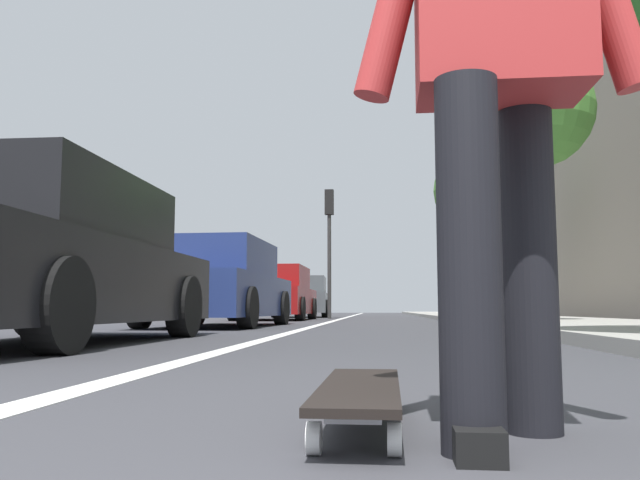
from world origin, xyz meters
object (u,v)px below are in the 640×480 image
parked_car_mid (218,285)px  parked_car_far (275,295)px  skater_person (498,49)px  parked_car_end (302,298)px  street_tree_far (476,192)px  traffic_light (329,229)px  street_tree_mid (535,115)px  parked_car_near (44,262)px  skateboard (360,392)px

parked_car_mid → parked_car_far: parked_car_mid is taller
skater_person → parked_car_end: 22.36m
parked_car_mid → parked_car_far: bearing=0.5°
parked_car_end → street_tree_far: 8.16m
parked_car_end → traffic_light: size_ratio=1.04×
street_tree_mid → street_tree_far: street_tree_far is taller
skater_person → parked_car_mid: bearing=17.9°
street_tree_far → skater_person: bearing=171.6°
parked_car_near → parked_car_mid: bearing=-2.0°
skateboard → traffic_light: bearing=4.5°
skater_person → parked_car_end: bearing=7.9°
parked_car_end → street_tree_far: street_tree_far is taller
traffic_light → street_tree_mid: (-8.87, -4.34, 0.89)m
skateboard → street_tree_far: bearing=-9.6°
parked_car_near → street_tree_far: (13.00, -5.79, 2.90)m
parked_car_far → parked_car_end: bearing=-0.6°
parked_car_mid → parked_car_end: parked_car_mid is taller
skateboard → parked_car_far: (16.08, 2.80, 0.61)m
skateboard → street_tree_mid: bearing=-16.3°
parked_car_near → parked_car_end: bearing=-0.6°
parked_car_end → street_tree_mid: street_tree_mid is taller
skater_person → parked_car_far: bearing=11.0°
parked_car_mid → traffic_light: 9.54m
skater_person → street_tree_far: street_tree_far is taller
skateboard → parked_car_mid: size_ratio=0.18×
parked_car_mid → street_tree_far: bearing=-37.0°
parked_car_end → street_tree_far: size_ratio=0.88×
skateboard → traffic_light: 18.89m
skateboard → parked_car_near: bearing=37.5°
skateboard → parked_car_near: size_ratio=0.19×
traffic_light → street_tree_far: bearing=-112.6°
street_tree_far → parked_car_near: bearing=156.0°
skater_person → parked_car_near: bearing=39.5°
parked_car_near → parked_car_end: size_ratio=1.04×
street_tree_mid → skateboard: bearing=163.7°
parked_car_far → street_tree_far: 6.40m
parked_car_mid → parked_car_end: bearing=0.0°
skater_person → parked_car_near: skater_person is taller
skateboard → skater_person: 0.92m
street_tree_far → skateboard: bearing=170.4°
parked_car_end → street_tree_mid: 13.80m
parked_car_mid → parked_car_far: size_ratio=1.06×
skateboard → parked_car_mid: 9.82m
parked_car_near → parked_car_far: size_ratio=1.03×
street_tree_mid → street_tree_far: 7.07m
parked_car_far → street_tree_mid: bearing=-138.2°
parked_car_end → skateboard: bearing=-172.9°
skateboard → street_tree_mid: (9.75, -2.85, 3.64)m
parked_car_far → traffic_light: 3.58m
street_tree_far → parked_car_mid: bearing=143.0°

